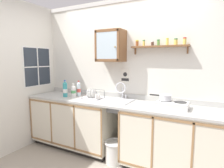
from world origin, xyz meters
The scene contains 20 objects.
floor centered at (0.00, 0.00, 0.00)m, with size 6.29×6.29×0.00m, color #9E9384.
back_wall centered at (0.00, 0.61, 1.30)m, with size 3.89×0.07×2.59m.
side_wall_left centered at (-1.67, -0.31, 1.29)m, with size 0.05×3.38×2.59m, color silver.
lower_cabinet_run centered at (-0.86, 0.27, 0.45)m, with size 1.55×0.64×0.89m.
lower_cabinet_run_right centered at (0.91, 0.27, 0.45)m, with size 1.46×0.64×0.89m.
countertop centered at (0.00, 0.27, 0.91)m, with size 3.25×0.67×0.03m, color #B2B2AD.
backsplash centered at (0.00, 0.57, 0.96)m, with size 3.25×0.02×0.08m, color #B2B2AD.
sink centered at (-0.03, 0.31, 0.89)m, with size 0.49×0.48×0.43m.
hot_plate_stove centered at (0.84, 0.25, 0.97)m, with size 0.42×0.26×0.09m.
saucepan centered at (0.74, 0.27, 1.06)m, with size 0.31×0.17×0.08m.
bottle_water_clear_0 centered at (-0.82, 0.36, 1.05)m, with size 0.07×0.07×0.28m.
bottle_opaque_white_1 centered at (-0.86, 0.25, 1.03)m, with size 0.08×0.08×0.24m.
bottle_detergent_teal_2 centered at (-0.99, 0.18, 1.05)m, with size 0.08×0.08×0.30m.
dish_rack centered at (-0.48, 0.30, 0.96)m, with size 0.33×0.26×0.17m.
mug centered at (-0.36, 0.27, 0.97)m, with size 0.10×0.09×0.09m.
wall_cabinet centered at (-0.20, 0.43, 1.80)m, with size 0.45×0.32×0.51m.
spice_shelf centered at (0.58, 0.52, 1.79)m, with size 0.85×0.14×0.23m.
warning_sign centered at (0.00, 0.58, 1.30)m, with size 0.16×0.01×0.26m.
window centered at (-1.64, 0.17, 1.44)m, with size 0.03×0.63×0.74m.
trash_bin centered at (0.04, 0.10, 0.18)m, with size 0.32×0.32×0.34m.
Camera 1 is at (1.27, -2.34, 1.58)m, focal length 30.06 mm.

